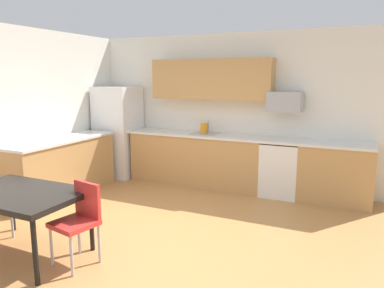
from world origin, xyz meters
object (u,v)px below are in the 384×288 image
(chair_near_table, at_px, (80,217))
(kettle, at_px, (204,129))
(microwave, at_px, (285,102))
(dining_table, at_px, (19,197))
(refrigerator, at_px, (118,131))
(oven_range, at_px, (281,168))

(chair_near_table, height_order, kettle, kettle)
(microwave, relative_size, dining_table, 0.39)
(dining_table, bearing_deg, kettle, 77.25)
(dining_table, height_order, chair_near_table, chair_near_table)
(kettle, bearing_deg, refrigerator, -175.84)
(oven_range, height_order, dining_table, oven_range)
(oven_range, relative_size, dining_table, 0.65)
(refrigerator, bearing_deg, kettle, 4.16)
(refrigerator, relative_size, kettle, 8.78)
(oven_range, xyz_separation_m, kettle, (-1.40, 0.05, 0.56))
(oven_range, relative_size, chair_near_table, 1.07)
(oven_range, relative_size, kettle, 4.55)
(refrigerator, distance_m, dining_table, 3.37)
(refrigerator, xyz_separation_m, microwave, (3.19, 0.18, 0.67))
(refrigerator, height_order, microwave, refrigerator)
(refrigerator, height_order, kettle, refrigerator)
(refrigerator, relative_size, dining_table, 1.25)
(oven_range, bearing_deg, kettle, 177.96)
(refrigerator, height_order, oven_range, refrigerator)
(oven_range, xyz_separation_m, microwave, (-0.00, 0.10, 1.09))
(oven_range, relative_size, microwave, 1.69)
(microwave, bearing_deg, dining_table, -122.56)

